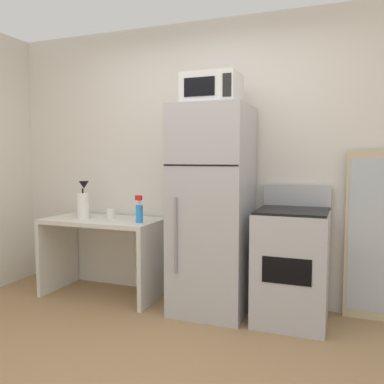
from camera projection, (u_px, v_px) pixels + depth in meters
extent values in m
cube|color=silver|center=(215.00, 162.00, 3.83)|extent=(5.00, 0.10, 2.60)
cube|color=silver|center=(103.00, 221.00, 3.89)|extent=(1.13, 0.60, 0.04)
cube|color=silver|center=(58.00, 254.00, 4.12)|extent=(0.04, 0.60, 0.71)
cube|color=silver|center=(154.00, 264.00, 3.73)|extent=(0.04, 0.60, 0.71)
cylinder|color=black|center=(83.00, 215.00, 4.10)|extent=(0.11, 0.11, 0.02)
cylinder|color=black|center=(83.00, 201.00, 4.09)|extent=(0.02, 0.02, 0.26)
cone|color=black|center=(84.00, 185.00, 4.04)|extent=(0.10, 0.10, 0.08)
cylinder|color=#2D8CEA|center=(139.00, 214.00, 3.64)|extent=(0.06, 0.06, 0.16)
cylinder|color=white|center=(139.00, 203.00, 3.63)|extent=(0.02, 0.02, 0.04)
cube|color=red|center=(139.00, 198.00, 3.62)|extent=(0.06, 0.03, 0.04)
cylinder|color=white|center=(83.00, 206.00, 3.90)|extent=(0.11, 0.11, 0.24)
cylinder|color=white|center=(111.00, 214.00, 3.87)|extent=(0.08, 0.08, 0.09)
cube|color=#B7B7BC|center=(212.00, 210.00, 3.47)|extent=(0.63, 0.62, 1.77)
cube|color=black|center=(200.00, 165.00, 3.15)|extent=(0.62, 0.00, 0.01)
cylinder|color=gray|center=(176.00, 235.00, 3.26)|extent=(0.02, 0.02, 0.62)
cube|color=silver|center=(212.00, 90.00, 3.37)|extent=(0.46, 0.34, 0.26)
cube|color=black|center=(199.00, 87.00, 3.23)|extent=(0.26, 0.01, 0.15)
cube|color=black|center=(227.00, 85.00, 3.15)|extent=(0.07, 0.01, 0.18)
cube|color=#B7B7BC|center=(291.00, 267.00, 3.28)|extent=(0.57, 0.60, 0.90)
cube|color=black|center=(293.00, 211.00, 3.24)|extent=(0.55, 0.58, 0.02)
cube|color=#B7B7BC|center=(297.00, 195.00, 3.49)|extent=(0.57, 0.04, 0.18)
cube|color=black|center=(286.00, 271.00, 2.99)|extent=(0.36, 0.01, 0.20)
cube|color=#C6B793|center=(374.00, 236.00, 3.28)|extent=(0.44, 0.03, 1.40)
cube|color=#B2BCC6|center=(374.00, 236.00, 3.27)|extent=(0.39, 0.00, 1.26)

